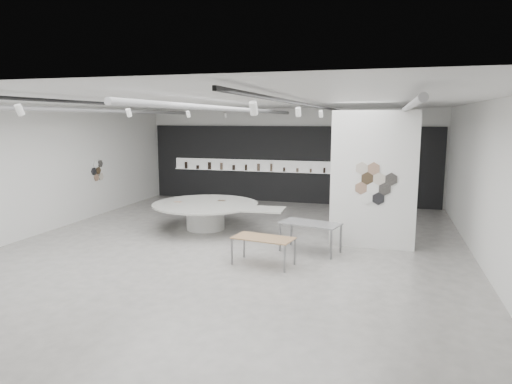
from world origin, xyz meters
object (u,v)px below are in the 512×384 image
(partition_column, at_px, (373,180))
(kitchen_counter, at_px, (369,195))
(sample_table_wood, at_px, (263,239))
(display_island, at_px, (207,212))
(sample_table_stone, at_px, (310,225))

(partition_column, distance_m, kitchen_counter, 5.67)
(sample_table_wood, bearing_deg, kitchen_counter, 75.00)
(partition_column, relative_size, kitchen_counter, 1.88)
(display_island, distance_m, kitchen_counter, 6.77)
(partition_column, distance_m, display_island, 5.13)
(sample_table_wood, bearing_deg, sample_table_stone, 56.81)
(display_island, distance_m, sample_table_stone, 3.78)
(display_island, height_order, sample_table_stone, display_island)
(partition_column, xyz_separation_m, sample_table_wood, (-2.36, -2.28, -1.19))
(partition_column, relative_size, display_island, 0.84)
(partition_column, bearing_deg, sample_table_stone, -147.62)
(sample_table_stone, height_order, kitchen_counter, kitchen_counter)
(kitchen_counter, bearing_deg, sample_table_wood, -97.48)
(partition_column, distance_m, sample_table_wood, 3.49)
(display_island, bearing_deg, sample_table_stone, -27.39)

